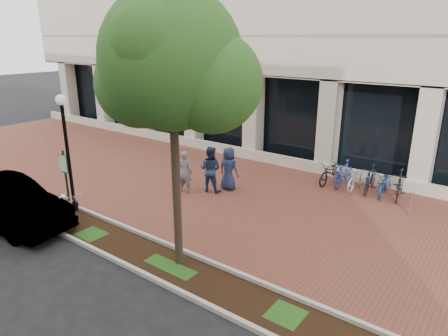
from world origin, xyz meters
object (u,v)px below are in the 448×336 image
Objects in this scene: pedestrian_right at (229,169)px; bike_rack_cluster at (363,178)px; pedestrian_mid at (210,169)px; bollard at (411,203)px; street_tree at (174,69)px; pedestrian_left at (185,172)px; parking_sign at (66,177)px; lamppost at (67,147)px; locked_bicycle at (68,205)px; sedan_near_curb at (6,203)px.

bike_rack_cluster is (4.45, 3.15, -0.36)m from pedestrian_right.
pedestrian_mid is 7.44m from bollard.
street_tree is at bearing 112.51° from pedestrian_right.
pedestrian_mid is at bearing -150.99° from pedestrian_left.
pedestrian_right is 6.83m from bollard.
bike_rack_cluster is (2.18, 8.49, -4.73)m from street_tree.
lamppost is (-0.67, 0.59, 0.77)m from parking_sign.
street_tree is at bearing -105.16° from bike_rack_cluster.
bollard is (4.31, 7.11, -4.78)m from street_tree.
locked_bicycle is 11.28m from bike_rack_cluster.
locked_bicycle is at bearing 156.71° from parking_sign.
lamppost reaches higher than bollard.
pedestrian_right is 5.47m from bike_rack_cluster.
pedestrian_right is (-2.27, 5.34, -4.36)m from street_tree.
lamppost is at bearing 176.58° from street_tree.
pedestrian_right is at bearing 57.16° from lamppost.
pedestrian_left is at bearing 27.42° from pedestrian_mid.
bollard is at bearing -165.50° from pedestrian_right.
locked_bicycle is 1.20× the size of pedestrian_left.
pedestrian_mid is (2.25, 4.95, 0.40)m from locked_bicycle.
locked_bicycle is at bearing -130.08° from bike_rack_cluster.
pedestrian_mid is at bearing 57.55° from lamppost.
sedan_near_curb is at bearing -139.90° from bollard.
pedestrian_left is at bearing -0.19° from locked_bicycle.
pedestrian_right reaches higher than pedestrian_left.
sedan_near_curb is (-1.18, -1.45, 0.25)m from locked_bicycle.
locked_bicycle reaches higher than bollard.
parking_sign is at bearing 64.90° from pedestrian_right.
pedestrian_left is 8.37m from bollard.
locked_bicycle is 1.10× the size of pedestrian_mid.
lamppost reaches higher than pedestrian_left.
pedestrian_left is at bearing 130.69° from street_tree.
pedestrian_right is at bearing 113.04° from street_tree.
parking_sign is at bearing -49.70° from sedan_near_curb.
street_tree is at bearing -3.42° from lamppost.
pedestrian_mid is 2.06× the size of bollard.
lamppost reaches higher than pedestrian_right.
bike_rack_cluster is at bearing 75.61° from street_tree.
bike_rack_cluster is at bearing -157.39° from pedestrian_mid.
lamppost is at bearing 126.77° from parking_sign.
bike_rack_cluster reaches higher than locked_bicycle.
sedan_near_curb is at bearing 51.50° from pedestrian_left.
pedestrian_mid is 0.39× the size of sedan_near_curb.
bollard is (9.28, 7.35, -0.08)m from locked_bicycle.
sedan_near_curb is (-3.87, -7.04, -0.09)m from pedestrian_right.
street_tree is 9.96m from bike_rack_cluster.
lamppost is 4.49m from pedestrian_left.
sedan_near_curb reaches higher than bike_rack_cluster.
bollard is (7.03, 2.39, -0.47)m from pedestrian_mid.
lamppost is at bearing 42.53° from pedestrian_mid.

